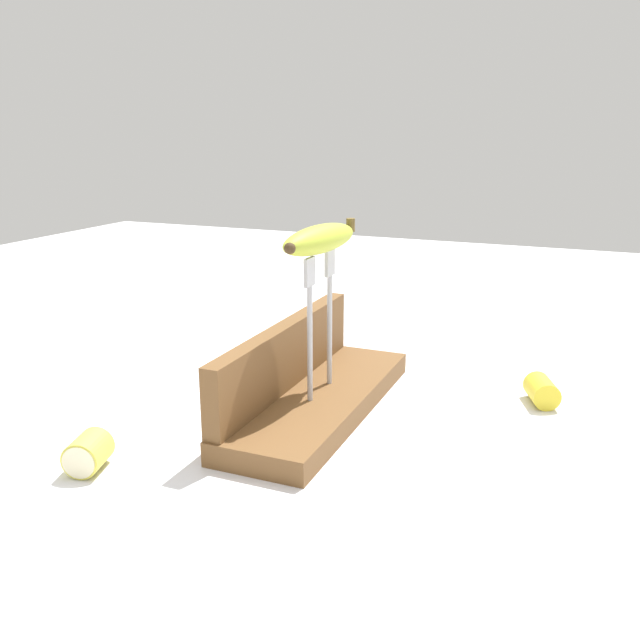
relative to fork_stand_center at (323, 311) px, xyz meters
The scene contains 8 objects.
ground_plane 0.14m from the fork_stand_center, 90.00° to the left, with size 3.00×3.00×0.00m, color silver.
wooden_board 0.13m from the fork_stand_center, 90.00° to the left, with size 0.40×0.13×0.03m, color brown.
board_backstop 0.09m from the fork_stand_center, 90.00° to the left, with size 0.39×0.02×0.09m, color brown.
fork_stand_center is the anchor object (origin of this frame).
banana_raised_center 0.09m from the fork_stand_center, behind, with size 0.17×0.06×0.04m.
fork_fallen_far 0.40m from the fork_stand_center, 24.35° to the left, with size 0.16×0.03×0.01m.
banana_chunk_near 0.33m from the fork_stand_center, 144.51° to the left, with size 0.06×0.05×0.04m.
banana_chunk_far 0.33m from the fork_stand_center, 61.36° to the right, with size 0.07×0.06×0.04m.
Camera 1 is at (-0.80, -0.33, 0.37)m, focal length 38.48 mm.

